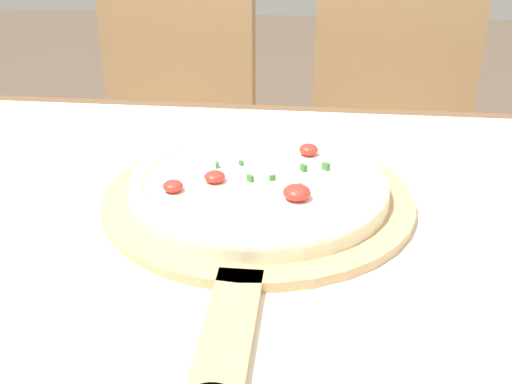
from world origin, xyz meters
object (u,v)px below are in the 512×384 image
(chair_left, at_px, (170,149))
(chair_right, at_px, (389,158))
(pizza, at_px, (259,185))
(pizza_peel, at_px, (257,206))

(chair_left, height_order, chair_right, same)
(pizza, relative_size, chair_left, 0.35)
(pizza, bearing_deg, chair_right, 71.98)
(pizza_peel, xyz_separation_m, pizza, (0.00, 0.02, 0.02))
(pizza_peel, distance_m, chair_right, 0.81)
(pizza_peel, distance_m, chair_left, 0.83)
(pizza_peel, xyz_separation_m, chair_right, (0.23, 0.74, -0.25))
(pizza_peel, bearing_deg, chair_right, 72.42)
(pizza_peel, relative_size, chair_right, 0.63)
(chair_left, xyz_separation_m, chair_right, (0.53, 0.00, 0.00))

